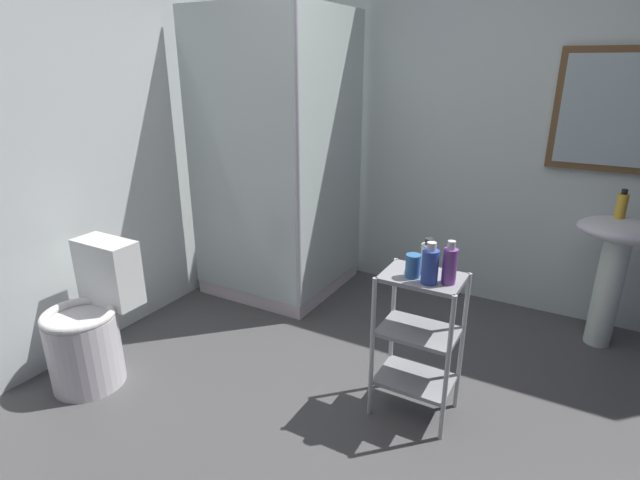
% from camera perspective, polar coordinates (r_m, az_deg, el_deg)
% --- Properties ---
extents(ground_plane, '(4.20, 4.20, 0.02)m').
position_cam_1_polar(ground_plane, '(2.45, 4.62, -22.77)').
color(ground_plane, '#4E4D4F').
extents(wall_back, '(4.20, 0.14, 2.50)m').
position_cam_1_polar(wall_back, '(3.59, 18.28, 12.64)').
color(wall_back, silver).
rests_on(wall_back, ground_plane).
extents(wall_left, '(0.10, 4.20, 2.50)m').
position_cam_1_polar(wall_left, '(3.08, -28.11, 10.23)').
color(wall_left, silver).
rests_on(wall_left, ground_plane).
extents(shower_stall, '(0.92, 0.92, 2.00)m').
position_cam_1_polar(shower_stall, '(3.63, -4.28, 0.83)').
color(shower_stall, white).
rests_on(shower_stall, ground_plane).
extents(pedestal_sink, '(0.46, 0.37, 0.81)m').
position_cam_1_polar(pedestal_sink, '(3.35, 31.21, -1.66)').
color(pedestal_sink, white).
rests_on(pedestal_sink, ground_plane).
extents(sink_faucet, '(0.03, 0.03, 0.10)m').
position_cam_1_polar(sink_faucet, '(3.39, 32.04, 3.42)').
color(sink_faucet, silver).
rests_on(sink_faucet, pedestal_sink).
extents(toilet, '(0.37, 0.49, 0.76)m').
position_cam_1_polar(toilet, '(2.93, -25.22, -9.21)').
color(toilet, white).
rests_on(toilet, ground_plane).
extents(storage_cart, '(0.38, 0.28, 0.74)m').
position_cam_1_polar(storage_cart, '(2.41, 11.42, -10.72)').
color(storage_cart, silver).
rests_on(storage_cart, ground_plane).
extents(hand_soap_bottle, '(0.06, 0.06, 0.17)m').
position_cam_1_polar(hand_soap_bottle, '(3.28, 31.78, 3.47)').
color(hand_soap_bottle, gold).
rests_on(hand_soap_bottle, pedestal_sink).
extents(conditioner_bottle_purple, '(0.06, 0.06, 0.20)m').
position_cam_1_polar(conditioner_bottle_purple, '(2.19, 14.91, -2.84)').
color(conditioner_bottle_purple, purple).
rests_on(conditioner_bottle_purple, storage_cart).
extents(lotion_bottle_white, '(0.07, 0.07, 0.16)m').
position_cam_1_polar(lotion_bottle_white, '(2.30, 12.51, -1.94)').
color(lotion_bottle_white, white).
rests_on(lotion_bottle_white, storage_cart).
extents(shampoo_bottle_blue, '(0.07, 0.07, 0.19)m').
position_cam_1_polar(shampoo_bottle_blue, '(2.17, 12.73, -2.92)').
color(shampoo_bottle_blue, '#354EB4').
rests_on(shampoo_bottle_blue, storage_cart).
extents(rinse_cup, '(0.07, 0.07, 0.11)m').
position_cam_1_polar(rinse_cup, '(2.23, 10.81, -2.99)').
color(rinse_cup, '#3870B2').
rests_on(rinse_cup, storage_cart).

